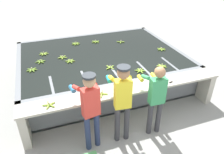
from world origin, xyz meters
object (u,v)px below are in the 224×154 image
banana_bunch_floating_2 (161,49)px  banana_bunch_floating_1 (140,71)px  banana_bunch_floating_8 (70,61)px  knife_0 (132,84)px  banana_bunch_floating_9 (162,66)px  banana_bunch_floating_4 (32,70)px  worker_1 (122,97)px  knife_1 (173,81)px  banana_bunch_floating_7 (44,54)px  worker_0 (90,105)px  banana_bunch_floating_3 (76,44)px  banana_bunch_ledge_1 (49,105)px  worker_2 (156,95)px  banana_bunch_floating_6 (62,57)px  banana_bunch_floating_5 (40,61)px  banana_bunch_floating_0 (121,42)px  banana_bunch_floating_11 (110,67)px  banana_bunch_floating_10 (96,42)px  banana_bunch_ledge_0 (102,94)px

banana_bunch_floating_2 → banana_bunch_floating_1: bearing=-140.3°
banana_bunch_floating_1 → banana_bunch_floating_8: 1.94m
banana_bunch_floating_8 → knife_0: (1.12, -1.64, -0.01)m
banana_bunch_floating_9 → banana_bunch_floating_1: bearing=-177.1°
banana_bunch_floating_4 → banana_bunch_floating_8: 1.02m
worker_1 → knife_1: size_ratio=5.07×
worker_1 → banana_bunch_floating_7: size_ratio=6.21×
worker_0 → banana_bunch_floating_7: 3.11m
banana_bunch_floating_2 → banana_bunch_floating_3: bearing=150.5°
banana_bunch_floating_3 → banana_bunch_ledge_1: size_ratio=1.02×
worker_1 → banana_bunch_ledge_1: worker_1 is taller
worker_2 → banana_bunch_floating_8: (-1.33, 2.34, -0.11)m
banana_bunch_floating_6 → knife_1: bearing=-44.2°
banana_bunch_floating_1 → banana_bunch_floating_5: 2.72m
worker_0 → banana_bunch_floating_1: (1.60, 1.16, -0.17)m
worker_2 → knife_0: bearing=106.9°
banana_bunch_floating_9 → banana_bunch_floating_6: bearing=149.1°
worker_2 → banana_bunch_ledge_1: 2.14m
banana_bunch_floating_8 → banana_bunch_ledge_1: (-0.74, -1.80, 0.00)m
worker_0 → banana_bunch_floating_2: (2.82, 2.16, -0.17)m
worker_0 → banana_bunch_floating_9: worker_0 is taller
worker_0 → banana_bunch_floating_2: 3.55m
banana_bunch_floating_1 → banana_bunch_floating_7: same height
banana_bunch_floating_0 → banana_bunch_floating_3: same height
banana_bunch_floating_4 → banana_bunch_floating_11: 2.00m
worker_1 → banana_bunch_floating_0: (1.24, 3.16, -0.21)m
banana_bunch_floating_5 → banana_bunch_floating_11: bearing=-30.0°
banana_bunch_floating_8 → banana_bunch_floating_11: 1.16m
worker_1 → knife_0: (0.52, 0.66, -0.21)m
banana_bunch_floating_10 → knife_1: size_ratio=0.82×
worker_1 → banana_bunch_floating_10: size_ratio=6.18×
worker_1 → banana_bunch_floating_2: (2.18, 2.17, -0.21)m
banana_bunch_floating_1 → banana_bunch_floating_10: 2.35m
banana_bunch_floating_11 → knife_0: 0.95m
worker_2 → banana_bunch_floating_11: size_ratio=6.08×
banana_bunch_ledge_1 → worker_0: bearing=-35.2°
worker_0 → banana_bunch_floating_8: bearing=89.1°
banana_bunch_floating_8 → banana_bunch_floating_11: (0.91, -0.72, 0.00)m
banana_bunch_floating_10 → worker_0: bearing=-107.6°
banana_bunch_floating_5 → banana_bunch_floating_11: same height
banana_bunch_floating_2 → banana_bunch_floating_5: (-3.55, 0.38, 0.00)m
banana_bunch_floating_11 → banana_bunch_floating_3: bearing=104.6°
banana_bunch_ledge_0 → worker_1: bearing=-63.9°
worker_1 → banana_bunch_floating_7: 3.30m
banana_bunch_floating_8 → banana_bunch_floating_11: bearing=-38.4°
banana_bunch_floating_3 → knife_0: banana_bunch_floating_3 is taller
banana_bunch_ledge_1 → knife_0: 1.86m
banana_bunch_floating_3 → banana_bunch_floating_4: 1.97m
banana_bunch_floating_8 → banana_bunch_floating_10: same height
banana_bunch_floating_0 → banana_bunch_floating_6: (-2.00, -0.55, -0.00)m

